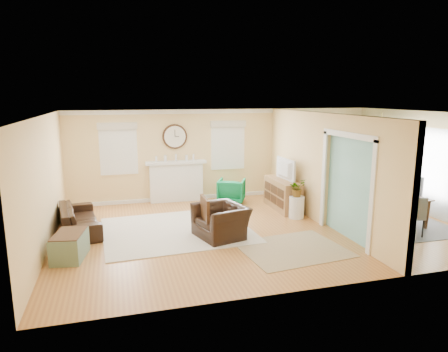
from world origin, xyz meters
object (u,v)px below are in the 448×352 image
Objects in this scene: green_chair at (231,191)px; eames_chair at (221,221)px; dining_table at (384,206)px; sofa at (79,219)px; credenza at (282,194)px.

eames_chair is at bearing 94.56° from green_chair.
eames_chair is 0.54× the size of dining_table.
dining_table is (7.05, -1.14, 0.06)m from sofa.
sofa is at bearing -174.91° from credenza.
credenza is at bearing 43.71° from dining_table.
eames_chair reaches higher than dining_table.
green_chair is at bearing 42.81° from dining_table.
dining_table is at bearing -107.96° from sofa.
green_chair is 0.37× the size of dining_table.
green_chair is 4.02m from dining_table.
eames_chair is 1.45× the size of green_chair.
sofa is 2.66× the size of green_chair.
sofa is 1.00× the size of dining_table.
credenza is at bearing 112.02° from eames_chair.
sofa is at bearing 73.62° from dining_table.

